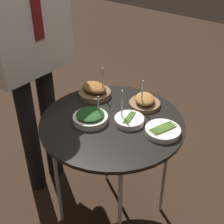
{
  "coord_description": "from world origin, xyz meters",
  "views": [
    {
      "loc": [
        -0.98,
        -0.76,
        1.57
      ],
      "look_at": [
        0.0,
        0.0,
        0.75
      ],
      "focal_mm": 50.0,
      "sensor_mm": 36.0,
      "label": 1
    }
  ],
  "objects_px": {
    "bowl_roast_back_left": "(95,91)",
    "serving_cart": "(112,128)",
    "bowl_asparagus_back_right": "(163,131)",
    "waiter_figure": "(24,28)",
    "bowl_spinach_front_right": "(90,117)",
    "bowl_roast_mid_left": "(145,101)",
    "bowl_asparagus_near_rim": "(129,120)"
  },
  "relations": [
    {
      "from": "bowl_asparagus_near_rim",
      "to": "bowl_asparagus_back_right",
      "type": "distance_m",
      "value": 0.17
    },
    {
      "from": "bowl_asparagus_near_rim",
      "to": "bowl_asparagus_back_right",
      "type": "height_order",
      "value": "bowl_asparagus_near_rim"
    },
    {
      "from": "bowl_roast_back_left",
      "to": "bowl_asparagus_back_right",
      "type": "relative_size",
      "value": 1.08
    },
    {
      "from": "bowl_roast_mid_left",
      "to": "bowl_spinach_front_right",
      "type": "relative_size",
      "value": 0.99
    },
    {
      "from": "bowl_roast_mid_left",
      "to": "waiter_figure",
      "type": "bearing_deg",
      "value": 112.18
    },
    {
      "from": "serving_cart",
      "to": "bowl_roast_back_left",
      "type": "relative_size",
      "value": 4.01
    },
    {
      "from": "bowl_spinach_front_right",
      "to": "waiter_figure",
      "type": "bearing_deg",
      "value": 85.17
    },
    {
      "from": "bowl_roast_mid_left",
      "to": "bowl_spinach_front_right",
      "type": "bearing_deg",
      "value": 155.38
    },
    {
      "from": "bowl_spinach_front_right",
      "to": "bowl_asparagus_back_right",
      "type": "bearing_deg",
      "value": -68.13
    },
    {
      "from": "bowl_asparagus_near_rim",
      "to": "bowl_asparagus_back_right",
      "type": "xyz_separation_m",
      "value": [
        0.03,
        -0.17,
        -0.0
      ]
    },
    {
      "from": "serving_cart",
      "to": "bowl_spinach_front_right",
      "type": "relative_size",
      "value": 4.18
    },
    {
      "from": "bowl_roast_back_left",
      "to": "bowl_asparagus_back_right",
      "type": "distance_m",
      "value": 0.47
    },
    {
      "from": "bowl_asparagus_near_rim",
      "to": "bowl_spinach_front_right",
      "type": "xyz_separation_m",
      "value": [
        -0.11,
        0.15,
        0.01
      ]
    },
    {
      "from": "bowl_roast_mid_left",
      "to": "waiter_figure",
      "type": "height_order",
      "value": "waiter_figure"
    },
    {
      "from": "bowl_asparagus_near_rim",
      "to": "waiter_figure",
      "type": "height_order",
      "value": "waiter_figure"
    },
    {
      "from": "bowl_spinach_front_right",
      "to": "waiter_figure",
      "type": "relative_size",
      "value": 0.1
    },
    {
      "from": "waiter_figure",
      "to": "serving_cart",
      "type": "bearing_deg",
      "value": -86.92
    },
    {
      "from": "bowl_asparagus_back_right",
      "to": "waiter_figure",
      "type": "xyz_separation_m",
      "value": [
        -0.09,
        0.79,
        0.34
      ]
    },
    {
      "from": "bowl_roast_back_left",
      "to": "serving_cart",
      "type": "bearing_deg",
      "value": -120.26
    },
    {
      "from": "bowl_spinach_front_right",
      "to": "bowl_asparagus_back_right",
      "type": "distance_m",
      "value": 0.35
    },
    {
      "from": "bowl_spinach_front_right",
      "to": "bowl_roast_back_left",
      "type": "bearing_deg",
      "value": 35.64
    },
    {
      "from": "serving_cart",
      "to": "waiter_figure",
      "type": "xyz_separation_m",
      "value": [
        -0.03,
        0.54,
        0.4
      ]
    },
    {
      "from": "serving_cart",
      "to": "bowl_roast_back_left",
      "type": "xyz_separation_m",
      "value": [
        0.13,
        0.22,
        0.08
      ]
    },
    {
      "from": "bowl_asparagus_near_rim",
      "to": "bowl_roast_mid_left",
      "type": "relative_size",
      "value": 1.02
    },
    {
      "from": "bowl_asparagus_back_right",
      "to": "waiter_figure",
      "type": "relative_size",
      "value": 0.1
    },
    {
      "from": "bowl_asparagus_near_rim",
      "to": "bowl_roast_back_left",
      "type": "distance_m",
      "value": 0.31
    },
    {
      "from": "serving_cart",
      "to": "bowl_asparagus_near_rim",
      "type": "height_order",
      "value": "bowl_asparagus_near_rim"
    },
    {
      "from": "bowl_roast_back_left",
      "to": "bowl_roast_mid_left",
      "type": "bearing_deg",
      "value": -72.68
    },
    {
      "from": "bowl_roast_mid_left",
      "to": "waiter_figure",
      "type": "xyz_separation_m",
      "value": [
        -0.24,
        0.59,
        0.33
      ]
    },
    {
      "from": "bowl_spinach_front_right",
      "to": "bowl_roast_back_left",
      "type": "height_order",
      "value": "bowl_roast_back_left"
    },
    {
      "from": "bowl_asparagus_near_rim",
      "to": "waiter_figure",
      "type": "xyz_separation_m",
      "value": [
        -0.07,
        0.62,
        0.34
      ]
    },
    {
      "from": "bowl_asparagus_near_rim",
      "to": "bowl_roast_mid_left",
      "type": "bearing_deg",
      "value": 8.36
    }
  ]
}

